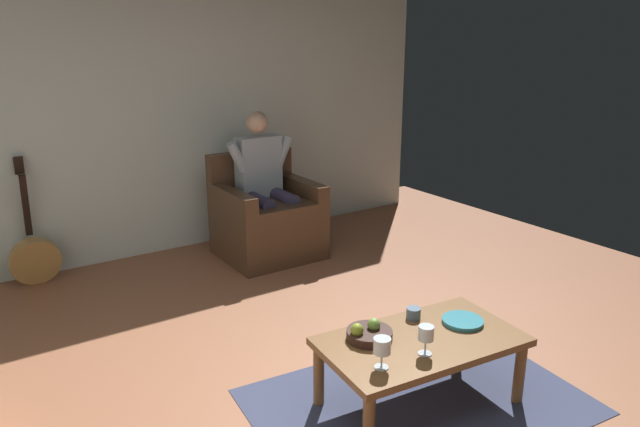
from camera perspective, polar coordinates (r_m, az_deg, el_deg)
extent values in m
plane|color=#9A5D3F|center=(3.37, 3.06, -18.31)|extent=(7.09, 7.09, 0.00)
cube|color=silver|center=(5.47, -16.05, 9.47)|extent=(5.86, 0.06, 2.59)
cube|color=#3C435F|center=(3.44, 9.51, -17.61)|extent=(1.89, 1.37, 0.01)
cube|color=#4A321F|center=(5.36, -5.04, -1.90)|extent=(0.83, 0.77, 0.44)
cube|color=#4A321F|center=(5.23, -4.79, 0.70)|extent=(0.58, 0.65, 0.10)
cube|color=#4A321F|center=(5.44, -1.86, 2.13)|extent=(0.13, 0.77, 0.24)
cube|color=#4A321F|center=(5.11, -8.60, 0.99)|extent=(0.13, 0.77, 0.24)
cube|color=#4A321F|center=(5.51, -6.80, 3.58)|extent=(0.83, 0.12, 0.49)
cube|color=#98A4AC|center=(5.34, -6.02, 4.58)|extent=(0.40, 0.18, 0.55)
sphere|color=tan|center=(5.27, -6.15, 8.84)|extent=(0.19, 0.19, 0.19)
cylinder|color=#35304B|center=(5.28, -3.67, 1.58)|extent=(0.13, 0.42, 0.13)
cylinder|color=#35304B|center=(5.19, -2.44, -1.92)|extent=(0.12, 0.12, 0.54)
cylinder|color=#98A4AC|center=(5.38, -3.64, 6.05)|extent=(0.20, 0.09, 0.29)
cylinder|color=#35304B|center=(5.17, -6.05, 1.17)|extent=(0.13, 0.42, 0.13)
cylinder|color=#35304B|center=(5.07, -4.83, -2.42)|extent=(0.12, 0.12, 0.54)
cylinder|color=#98A4AC|center=(5.17, -8.04, 5.47)|extent=(0.20, 0.09, 0.29)
cube|color=brown|center=(3.25, 9.84, -12.19)|extent=(1.13, 0.70, 0.04)
cylinder|color=brown|center=(3.49, 18.86, -14.48)|extent=(0.06, 0.06, 0.36)
cylinder|color=brown|center=(2.94, 4.78, -20.02)|extent=(0.06, 0.06, 0.36)
cylinder|color=brown|center=(3.79, 13.29, -11.32)|extent=(0.06, 0.06, 0.36)
cylinder|color=brown|center=(3.29, -0.12, -15.46)|extent=(0.06, 0.06, 0.36)
cylinder|color=#B08143|center=(5.29, -25.98, -4.18)|extent=(0.39, 0.17, 0.40)
cylinder|color=black|center=(5.23, -25.93, -4.15)|extent=(0.11, 0.02, 0.11)
cube|color=black|center=(5.23, -26.74, 0.70)|extent=(0.05, 0.12, 0.52)
cube|color=black|center=(5.22, -27.28, 4.19)|extent=(0.07, 0.05, 0.14)
cylinder|color=silver|center=(2.95, 5.99, -14.67)|extent=(0.07, 0.07, 0.01)
cylinder|color=silver|center=(2.93, 6.02, -13.99)|extent=(0.01, 0.01, 0.08)
cylinder|color=silver|center=(2.89, 6.07, -12.68)|extent=(0.09, 0.09, 0.08)
cylinder|color=#590C19|center=(2.90, 6.05, -13.06)|extent=(0.08, 0.08, 0.03)
cylinder|color=silver|center=(3.09, 10.18, -13.28)|extent=(0.07, 0.07, 0.01)
cylinder|color=silver|center=(3.07, 10.22, -12.62)|extent=(0.01, 0.01, 0.08)
cylinder|color=silver|center=(3.04, 10.29, -11.38)|extent=(0.08, 0.08, 0.07)
cylinder|color=#590C19|center=(3.05, 10.27, -11.73)|extent=(0.07, 0.07, 0.03)
cylinder|color=#311C16|center=(3.18, 4.83, -11.68)|extent=(0.25, 0.25, 0.05)
sphere|color=olive|center=(3.13, 3.62, -11.24)|extent=(0.07, 0.07, 0.07)
sphere|color=#739C40|center=(3.19, 5.27, -10.72)|extent=(0.07, 0.07, 0.07)
cylinder|color=teal|center=(3.43, 13.72, -10.14)|extent=(0.23, 0.23, 0.02)
cylinder|color=slate|center=(3.42, 9.09, -9.57)|extent=(0.08, 0.08, 0.06)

